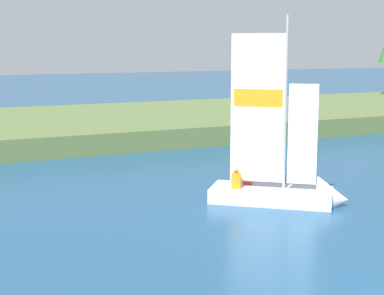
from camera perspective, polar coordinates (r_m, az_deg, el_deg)
shore_bank at (r=35.09m, az=-10.55°, el=2.01°), size 80.00×14.18×1.00m
sailboat at (r=19.73m, az=9.38°, el=-3.91°), size 4.26×3.91×6.37m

